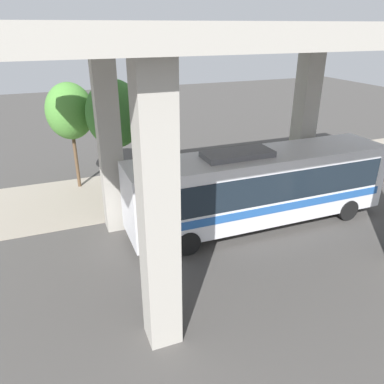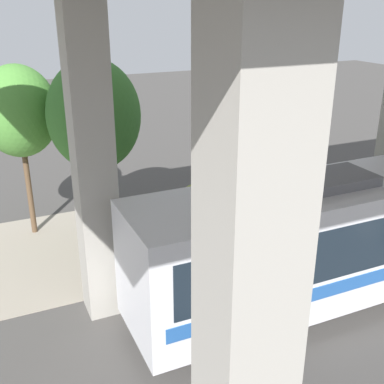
% 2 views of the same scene
% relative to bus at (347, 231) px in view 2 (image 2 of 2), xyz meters
% --- Properties ---
extents(ground_plane, '(80.00, 80.00, 0.00)m').
position_rel_bus_xyz_m(ground_plane, '(-2.59, -1.20, -1.95)').
color(ground_plane, '#474442').
rests_on(ground_plane, ground).
extents(sidewalk_strip, '(6.00, 40.00, 0.02)m').
position_rel_bus_xyz_m(sidewalk_strip, '(-5.59, -1.20, -1.94)').
color(sidewalk_strip, gray).
rests_on(sidewalk_strip, ground).
extents(overpass, '(9.40, 17.62, 8.39)m').
position_rel_bus_xyz_m(overpass, '(1.41, -1.20, 5.29)').
color(overpass, '#ADA89E').
rests_on(overpass, ground).
extents(bus, '(2.64, 11.73, 3.60)m').
position_rel_bus_xyz_m(bus, '(0.00, 0.00, 0.00)').
color(bus, silver).
rests_on(bus, ground).
extents(fire_hydrant, '(0.40, 0.19, 0.92)m').
position_rel_bus_xyz_m(fire_hydrant, '(-3.41, -5.18, -1.49)').
color(fire_hydrant, '#B21919').
rests_on(fire_hydrant, ground).
extents(planter_front, '(1.49, 1.49, 1.89)m').
position_rel_bus_xyz_m(planter_front, '(-3.47, 0.60, -1.01)').
color(planter_front, '#ADA89E').
rests_on(planter_front, ground).
extents(planter_middle, '(1.38, 1.38, 1.84)m').
position_rel_bus_xyz_m(planter_middle, '(-4.87, -2.05, -1.04)').
color(planter_middle, '#ADA89E').
rests_on(planter_middle, ground).
extents(planter_back, '(1.26, 1.26, 1.54)m').
position_rel_bus_xyz_m(planter_back, '(-4.28, -4.01, -1.20)').
color(planter_back, '#ADA89E').
rests_on(planter_back, ground).
extents(street_tree_near, '(2.84, 2.84, 5.97)m').
position_rel_bus_xyz_m(street_tree_near, '(-5.78, -5.07, 2.30)').
color(street_tree_near, brown).
rests_on(street_tree_near, ground).
extents(street_tree_far, '(2.44, 2.44, 5.71)m').
position_rel_bus_xyz_m(street_tree_far, '(-7.40, -7.08, 2.27)').
color(street_tree_far, brown).
rests_on(street_tree_far, ground).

